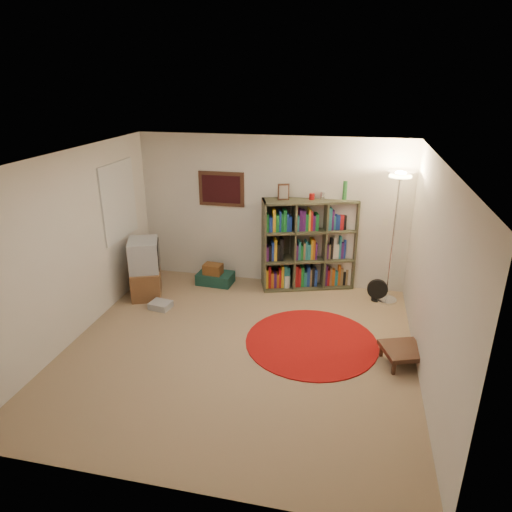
{
  "coord_description": "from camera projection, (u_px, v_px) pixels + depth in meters",
  "views": [
    {
      "loc": [
        1.32,
        -4.98,
        3.35
      ],
      "look_at": [
        0.1,
        0.6,
        1.1
      ],
      "focal_mm": 32.0,
      "sensor_mm": 36.0,
      "label": 1
    }
  ],
  "objects": [
    {
      "name": "floor_lamp",
      "position": [
        398.0,
        195.0,
        6.69
      ],
      "size": [
        0.5,
        0.5,
        2.08
      ],
      "rotation": [
        0.0,
        0.0,
        -0.3
      ],
      "color": "white",
      "rests_on": "ground"
    },
    {
      "name": "red_rug",
      "position": [
        311.0,
        342.0,
        6.17
      ],
      "size": [
        1.78,
        1.78,
        0.02
      ],
      "color": "maroon",
      "rests_on": "ground"
    },
    {
      "name": "tv_stand",
      "position": [
        145.0,
        269.0,
        7.36
      ],
      "size": [
        0.66,
        0.77,
        0.95
      ],
      "rotation": [
        0.0,
        0.0,
        0.38
      ],
      "color": "brown",
      "rests_on": "ground"
    },
    {
      "name": "dvd_box",
      "position": [
        161.0,
        305.0,
        7.06
      ],
      "size": [
        0.35,
        0.31,
        0.1
      ],
      "rotation": [
        0.0,
        0.0,
        -0.16
      ],
      "color": "#A4A4A9",
      "rests_on": "ground"
    },
    {
      "name": "room",
      "position": [
        234.0,
        259.0,
        5.61
      ],
      "size": [
        4.54,
        4.54,
        2.54
      ],
      "color": "#8F7354",
      "rests_on": "ground"
    },
    {
      "name": "floor_fan",
      "position": [
        377.0,
        290.0,
        7.25
      ],
      "size": [
        0.32,
        0.17,
        0.37
      ],
      "rotation": [
        0.0,
        0.0,
        0.02
      ],
      "color": "black",
      "rests_on": "ground"
    },
    {
      "name": "suitcase",
      "position": [
        215.0,
        278.0,
        7.9
      ],
      "size": [
        0.62,
        0.43,
        0.19
      ],
      "rotation": [
        0.0,
        0.0,
        -0.06
      ],
      "color": "#14392F",
      "rests_on": "ground"
    },
    {
      "name": "wicker_basket",
      "position": [
        213.0,
        269.0,
        7.8
      ],
      "size": [
        0.33,
        0.25,
        0.18
      ],
      "rotation": [
        0.0,
        0.0,
        -0.09
      ],
      "color": "brown",
      "rests_on": "suitcase"
    },
    {
      "name": "side_table",
      "position": [
        403.0,
        351.0,
        5.65
      ],
      "size": [
        0.62,
        0.62,
        0.22
      ],
      "rotation": [
        0.0,
        0.0,
        0.35
      ],
      "color": "#371D13",
      "rests_on": "ground"
    },
    {
      "name": "paper_towel",
      "position": [
        287.0,
        282.0,
        7.68
      ],
      "size": [
        0.15,
        0.15,
        0.25
      ],
      "rotation": [
        0.0,
        0.0,
        0.31
      ],
      "color": "white",
      "rests_on": "ground"
    },
    {
      "name": "duffel_bag",
      "position": [
        274.0,
        275.0,
        7.99
      ],
      "size": [
        0.39,
        0.34,
        0.24
      ],
      "rotation": [
        0.0,
        0.0,
        0.19
      ],
      "color": "black",
      "rests_on": "ground"
    },
    {
      "name": "bookshelf",
      "position": [
        307.0,
        245.0,
        7.58
      ],
      "size": [
        1.58,
        0.88,
        1.82
      ],
      "rotation": [
        0.0,
        0.0,
        0.32
      ],
      "color": "#3F3F2A",
      "rests_on": "ground"
    }
  ]
}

